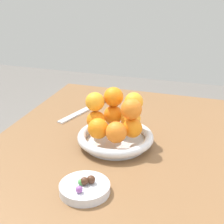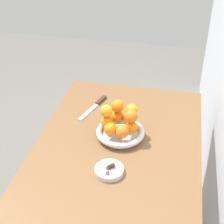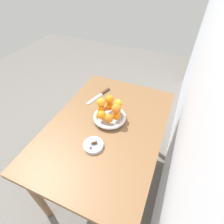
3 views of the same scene
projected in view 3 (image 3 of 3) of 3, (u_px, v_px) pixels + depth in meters
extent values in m
plane|color=slate|center=(108.00, 177.00, 1.70)|extent=(6.00, 6.00, 0.00)
cube|color=silver|center=(216.00, 75.00, 0.71)|extent=(4.00, 0.05, 2.50)
cube|color=brown|center=(106.00, 127.00, 1.21)|extent=(1.10, 0.76, 0.04)
cylinder|color=brown|center=(99.00, 110.00, 1.88)|extent=(0.05, 0.05, 0.70)
cylinder|color=brown|center=(37.00, 197.00, 1.22)|extent=(0.05, 0.05, 0.70)
cylinder|color=brown|center=(158.00, 127.00, 1.70)|extent=(0.05, 0.05, 0.70)
cylinder|color=silver|center=(109.00, 119.00, 1.23)|extent=(0.19, 0.19, 0.01)
torus|color=silver|center=(109.00, 117.00, 1.22)|extent=(0.23, 0.23, 0.03)
cylinder|color=silver|center=(94.00, 145.00, 1.06)|extent=(0.12, 0.12, 0.02)
sphere|color=orange|center=(116.00, 115.00, 1.17)|extent=(0.06, 0.06, 0.06)
sphere|color=orange|center=(117.00, 109.00, 1.21)|extent=(0.06, 0.06, 0.06)
sphere|color=orange|center=(110.00, 106.00, 1.24)|extent=(0.06, 0.06, 0.06)
sphere|color=orange|center=(101.00, 109.00, 1.22)|extent=(0.06, 0.06, 0.06)
sphere|color=orange|center=(102.00, 115.00, 1.17)|extent=(0.06, 0.06, 0.06)
sphere|color=orange|center=(109.00, 118.00, 1.15)|extent=(0.06, 0.06, 0.06)
sphere|color=orange|center=(116.00, 109.00, 1.13)|extent=(0.06, 0.06, 0.06)
sphere|color=orange|center=(110.00, 99.00, 1.20)|extent=(0.06, 0.06, 0.06)
sphere|color=orange|center=(101.00, 102.00, 1.18)|extent=(0.06, 0.06, 0.06)
sphere|color=orange|center=(118.00, 104.00, 1.17)|extent=(0.06, 0.06, 0.06)
sphere|color=#4C9947|center=(92.00, 143.00, 1.05)|extent=(0.01, 0.01, 0.01)
sphere|color=gold|center=(93.00, 143.00, 1.05)|extent=(0.02, 0.02, 0.02)
sphere|color=#472819|center=(96.00, 143.00, 1.05)|extent=(0.02, 0.02, 0.02)
sphere|color=#472819|center=(93.00, 143.00, 1.05)|extent=(0.02, 0.02, 0.02)
sphere|color=#8C4C99|center=(91.00, 147.00, 1.03)|extent=(0.02, 0.02, 0.02)
cube|color=#3F2819|center=(105.00, 91.00, 1.48)|extent=(0.09, 0.05, 0.01)
cube|color=silver|center=(95.00, 99.00, 1.41)|extent=(0.17, 0.07, 0.01)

